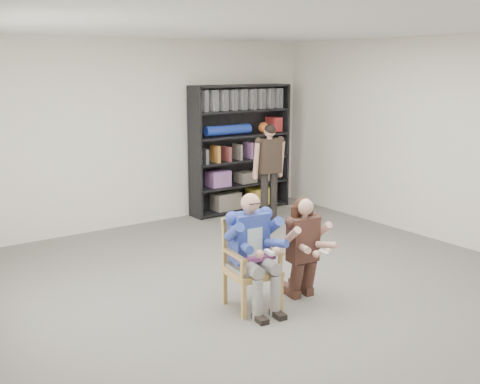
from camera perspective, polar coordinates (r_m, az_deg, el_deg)
room_shell at (r=5.71m, az=5.12°, el=2.61°), size 6.00×7.00×2.80m
floor at (r=6.11m, az=4.86°, el=-10.44°), size 6.00×7.00×0.01m
armchair at (r=5.65m, az=1.28°, el=-7.35°), size 0.59×0.57×0.91m
seated_man at (r=5.61m, az=1.28°, el=-6.04°), size 0.59×0.77×1.19m
kneeling_woman at (r=5.88m, az=6.55°, el=-5.73°), size 0.54×0.78×1.09m
bookshelf at (r=9.35m, az=0.05°, el=4.41°), size 1.80×0.38×2.10m
standing_man at (r=8.56m, az=2.98°, el=1.78°), size 0.52×0.35×1.56m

